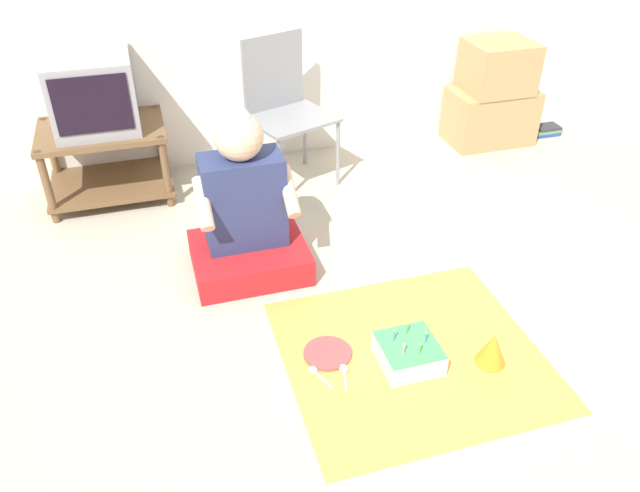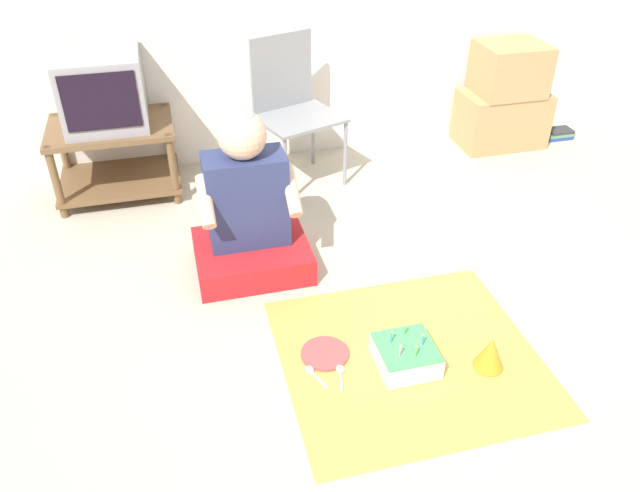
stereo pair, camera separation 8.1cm
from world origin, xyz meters
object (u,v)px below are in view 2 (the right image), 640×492
(tv, at_px, (103,90))
(person_seated, at_px, (248,214))
(book_pile, at_px, (558,134))
(birthday_cake, at_px, (406,355))
(party_hat_blue, at_px, (491,353))
(paper_plate, at_px, (325,353))
(folding_chair, at_px, (291,101))
(cardboard_box_stack, at_px, (505,99))

(tv, xyz_separation_m, person_seated, (0.64, -0.96, -0.33))
(book_pile, relative_size, birthday_cake, 0.84)
(person_seated, distance_m, birthday_cake, 1.03)
(party_hat_blue, distance_m, paper_plate, 0.68)
(birthday_cake, height_order, paper_plate, birthday_cake)
(tv, height_order, folding_chair, folding_chair)
(person_seated, bearing_deg, book_pile, 22.49)
(tv, distance_m, party_hat_blue, 2.48)
(tv, distance_m, birthday_cake, 2.23)
(folding_chair, distance_m, party_hat_blue, 1.92)
(tv, height_order, cardboard_box_stack, tv)
(book_pile, xyz_separation_m, birthday_cake, (-1.86, -1.84, 0.03))
(person_seated, xyz_separation_m, paper_plate, (0.19, -0.73, -0.29))
(cardboard_box_stack, height_order, book_pile, cardboard_box_stack)
(birthday_cake, height_order, party_hat_blue, birthday_cake)
(cardboard_box_stack, xyz_separation_m, party_hat_blue, (-1.07, -1.96, -0.25))
(birthday_cake, distance_m, paper_plate, 0.34)
(book_pile, distance_m, birthday_cake, 2.62)
(person_seated, height_order, party_hat_blue, person_seated)
(birthday_cake, bearing_deg, book_pile, 44.69)
(party_hat_blue, bearing_deg, birthday_cake, 164.53)
(book_pile, bearing_deg, tv, -179.74)
(party_hat_blue, bearing_deg, cardboard_box_stack, 61.29)
(tv, distance_m, person_seated, 1.20)
(tv, xyz_separation_m, folding_chair, (1.05, -0.10, -0.13))
(cardboard_box_stack, relative_size, party_hat_blue, 4.74)
(person_seated, relative_size, party_hat_blue, 6.09)
(birthday_cake, relative_size, party_hat_blue, 1.63)
(cardboard_box_stack, xyz_separation_m, birthday_cake, (-1.40, -1.86, -0.27))
(cardboard_box_stack, bearing_deg, book_pile, -2.67)
(book_pile, bearing_deg, cardboard_box_stack, 177.33)
(folding_chair, bearing_deg, cardboard_box_stack, 5.06)
(cardboard_box_stack, relative_size, birthday_cake, 2.91)
(cardboard_box_stack, relative_size, person_seated, 0.78)
(cardboard_box_stack, distance_m, book_pile, 0.55)
(book_pile, bearing_deg, birthday_cake, -135.31)
(folding_chair, height_order, party_hat_blue, folding_chair)
(folding_chair, relative_size, person_seated, 0.98)
(cardboard_box_stack, bearing_deg, folding_chair, -174.94)
(cardboard_box_stack, xyz_separation_m, book_pile, (0.46, -0.02, -0.29))
(person_seated, relative_size, paper_plate, 4.35)
(cardboard_box_stack, bearing_deg, paper_plate, -134.72)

